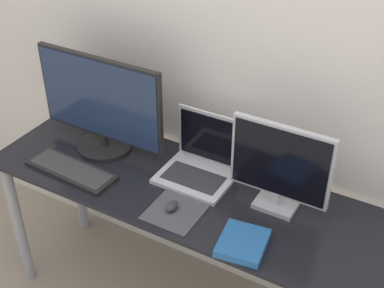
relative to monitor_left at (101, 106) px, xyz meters
The scene contains 9 objects.
wall_back 0.63m from the monitor_left, 28.04° to the left, with size 7.00×0.05×2.50m.
desk 0.62m from the monitor_left, ahead, with size 1.81×0.56×0.75m.
monitor_left is the anchor object (origin of this frame).
monitor_right 0.85m from the monitor_left, ahead, with size 0.40×0.11×0.37m.
laptop 0.51m from the monitor_left, ahead, with size 0.31×0.26×0.26m.
keyboard 0.31m from the monitor_left, 93.11° to the right, with size 0.42×0.16×0.02m.
mousepad 0.60m from the monitor_left, 23.47° to the right, with size 0.21×0.22×0.00m.
mouse 0.58m from the monitor_left, 24.28° to the right, with size 0.04×0.07×0.03m.
book 0.89m from the monitor_left, 17.84° to the right, with size 0.19×0.21×0.03m.
Camera 1 is at (0.86, -1.22, 2.14)m, focal length 50.00 mm.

